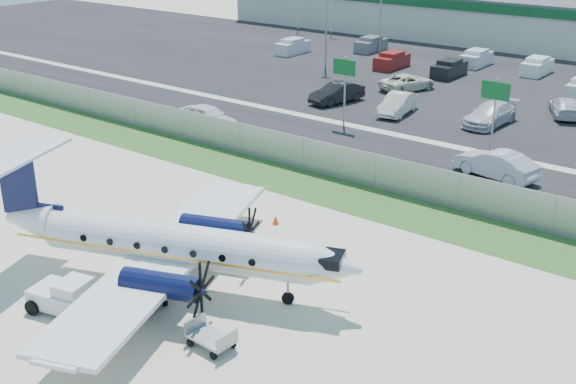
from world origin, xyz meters
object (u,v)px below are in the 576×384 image
Objects in this scene: pushback_tug at (66,296)px; baggage_cart_near at (143,290)px; baggage_cart_far at (211,337)px; aircraft at (169,243)px.

baggage_cart_near is at bearing 51.59° from pushback_tug.
aircraft is at bearing 152.47° from baggage_cart_far.
aircraft is 9.19× the size of baggage_cart_far.
pushback_tug is 1.59× the size of baggage_cart_far.
baggage_cart_near is at bearing 170.61° from baggage_cart_far.
baggage_cart_far is (6.21, 1.60, -0.24)m from pushback_tug.
pushback_tug reaches higher than baggage_cart_near.
aircraft reaches higher than baggage_cart_far.
pushback_tug is at bearing -165.59° from baggage_cart_far.
baggage_cart_far is (4.43, -2.31, -1.54)m from aircraft.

